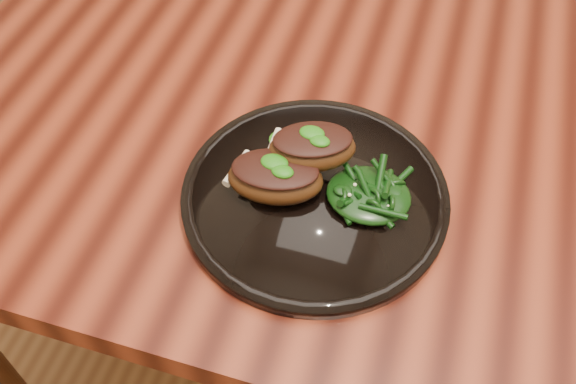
% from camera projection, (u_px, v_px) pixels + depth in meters
% --- Properties ---
extents(desk, '(1.60, 0.80, 0.75)m').
position_uv_depth(desk, '(508.00, 183.00, 0.87)').
color(desk, black).
rests_on(desk, ground).
extents(plate, '(0.31, 0.31, 0.02)m').
position_uv_depth(plate, '(315.00, 196.00, 0.74)').
color(plate, black).
rests_on(plate, desk).
extents(lamb_chop_front, '(0.12, 0.09, 0.05)m').
position_uv_depth(lamb_chop_front, '(275.00, 177.00, 0.72)').
color(lamb_chop_front, '#3E1F0B').
rests_on(lamb_chop_front, plate).
extents(lamb_chop_back, '(0.12, 0.10, 0.04)m').
position_uv_depth(lamb_chop_back, '(312.00, 147.00, 0.73)').
color(lamb_chop_back, '#3E1F0B').
rests_on(lamb_chop_back, plate).
extents(herb_smear, '(0.08, 0.05, 0.00)m').
position_uv_depth(herb_smear, '(299.00, 143.00, 0.78)').
color(herb_smear, '#104D08').
rests_on(herb_smear, plate).
extents(greens_heap, '(0.10, 0.09, 0.04)m').
position_uv_depth(greens_heap, '(369.00, 191.00, 0.72)').
color(greens_heap, black).
rests_on(greens_heap, plate).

